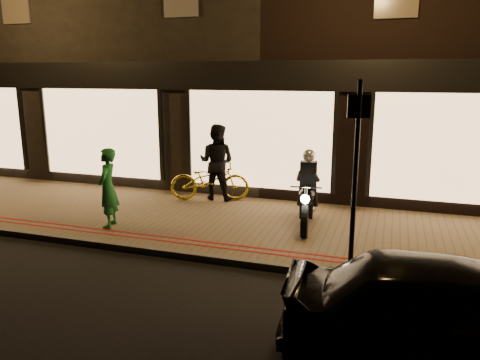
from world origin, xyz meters
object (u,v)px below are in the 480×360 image
Objects in this scene: sign_post at (356,167)px; person_green at (108,188)px; motorcycle at (307,197)px; parked_car at (459,315)px; bicycle_gold at (210,180)px.

sign_post is 1.84× the size of person_green.
motorcycle is 0.51× the size of parked_car.
parked_car is at bearing -154.56° from bicycle_gold.
motorcycle is 2.45m from sign_post.
motorcycle is 4.75m from parked_car.
parked_car is at bearing -66.63° from motorcycle.
parked_car reaches higher than bicycle_gold.
motorcycle is at bearing 118.91° from sign_post.
person_green is at bearing 172.81° from sign_post.
person_green reaches higher than motorcycle.
motorcycle is 0.65× the size of sign_post.
motorcycle is 1.19× the size of person_green.
person_green reaches higher than bicycle_gold.
motorcycle reaches higher than bicycle_gold.
parked_car is (5.06, -5.36, 0.02)m from bicycle_gold.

